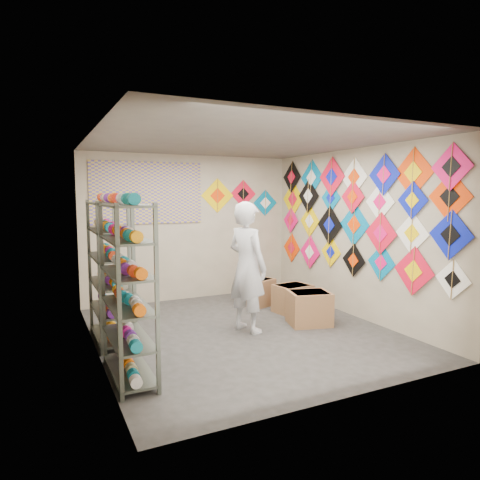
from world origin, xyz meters
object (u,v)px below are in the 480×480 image
carton_b (293,299)px  carton_c (256,292)px  shelf_rack_back (108,271)px  carton_a (309,308)px  shopkeeper (247,267)px  shelf_rack_front (128,291)px

carton_b → carton_c: carton_c is taller
shelf_rack_back → carton_a: (2.85, -0.56, -0.70)m
shopkeeper → carton_c: size_ratio=3.43×
shelf_rack_back → carton_c: 2.87m
carton_c → shopkeeper: bearing=-142.2°
shelf_rack_back → shopkeeper: (1.86, -0.43, -0.01)m
shelf_rack_back → shopkeeper: shelf_rack_back is taller
carton_c → carton_a: bearing=-101.8°
shelf_rack_back → shopkeeper: bearing=-13.0°
shelf_rack_front → carton_a: 3.02m
shelf_rack_back → carton_c: (2.66, 0.82, -0.71)m
shelf_rack_front → carton_a: (2.85, 0.74, -0.70)m
carton_a → shopkeeper: bearing=-172.5°
carton_a → carton_c: bearing=113.1°
shopkeeper → carton_c: bearing=-50.8°
shopkeeper → carton_a: 1.21m
shelf_rack_back → carton_a: bearing=-11.2°
shelf_rack_front → carton_a: size_ratio=3.14×
shopkeeper → carton_c: (0.80, 1.25, -0.70)m
shelf_rack_back → carton_b: bearing=2.2°
carton_b → shelf_rack_back: bearing=174.4°
shelf_rack_front → shelf_rack_back: bearing=90.0°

